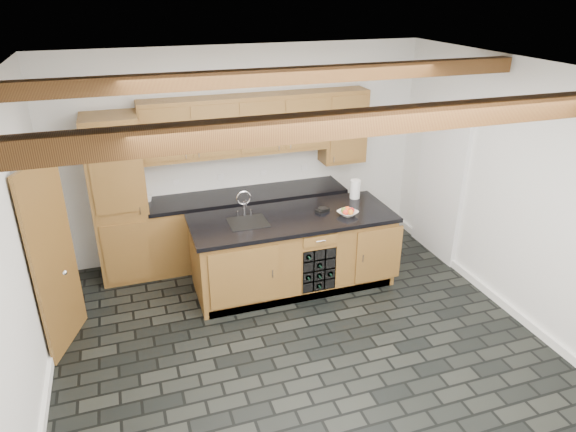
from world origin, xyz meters
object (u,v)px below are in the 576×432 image
object	(u,v)px
island	(293,251)
kitchen_scale	(322,210)
fruit_bowl	(348,213)
paper_towel	(355,189)

from	to	relation	value
island	kitchen_scale	bearing A→B (deg)	4.49
fruit_bowl	kitchen_scale	bearing A→B (deg)	142.17
fruit_bowl	paper_towel	size ratio (longest dim) A/B	0.93
island	paper_towel	world-z (taller)	paper_towel
kitchen_scale	fruit_bowl	size ratio (longest dim) A/B	0.84
kitchen_scale	island	bearing A→B (deg)	161.46
island	paper_towel	distance (m)	1.16
island	fruit_bowl	size ratio (longest dim) A/B	10.82
island	kitchen_scale	distance (m)	0.62
kitchen_scale	paper_towel	xyz separation A→B (m)	(0.57, 0.29, 0.10)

